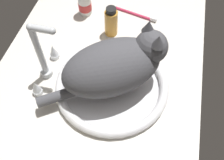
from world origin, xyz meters
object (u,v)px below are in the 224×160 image
(amber_bottle, at_px, (110,22))
(pill_bottle, at_px, (85,3))
(faucet, at_px, (43,58))
(cat, at_px, (118,65))
(toothbrush, at_px, (137,14))
(sink_basin, at_px, (112,85))

(amber_bottle, xyz_separation_m, pill_bottle, (0.09, 0.12, -0.01))
(faucet, relative_size, amber_bottle, 1.94)
(amber_bottle, bearing_deg, faucet, 146.77)
(cat, bearing_deg, toothbrush, -0.35)
(amber_bottle, bearing_deg, cat, -160.98)
(sink_basin, height_order, amber_bottle, amber_bottle)
(amber_bottle, relative_size, pill_bottle, 1.09)
(faucet, xyz_separation_m, cat, (0.01, -0.23, 0.02))
(cat, xyz_separation_m, pill_bottle, (0.31, 0.20, -0.06))
(faucet, relative_size, cat, 0.60)
(sink_basin, xyz_separation_m, toothbrush, (0.35, -0.02, -0.01))
(pill_bottle, distance_m, toothbrush, 0.21)
(toothbrush, bearing_deg, amber_bottle, 145.40)
(faucet, relative_size, pill_bottle, 2.13)
(faucet, bearing_deg, pill_bottle, -5.79)
(faucet, height_order, amber_bottle, faucet)
(pill_bottle, height_order, toothbrush, pill_bottle)
(cat, distance_m, amber_bottle, 0.25)
(cat, height_order, pill_bottle, cat)
(toothbrush, bearing_deg, faucet, 146.31)
(cat, relative_size, toothbrush, 2.14)
(amber_bottle, bearing_deg, pill_bottle, 55.21)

